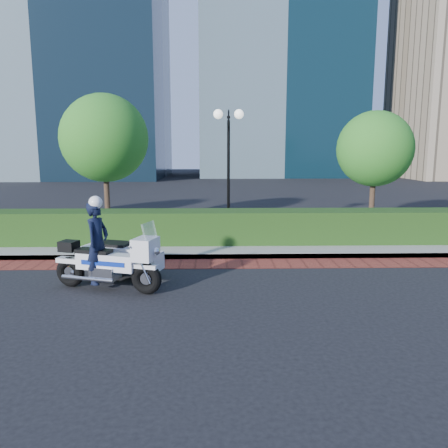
{
  "coord_description": "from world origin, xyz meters",
  "views": [
    {
      "loc": [
        0.5,
        -9.84,
        3.01
      ],
      "look_at": [
        0.77,
        2.0,
        1.0
      ],
      "focal_mm": 35.0,
      "sensor_mm": 36.0,
      "label": 1
    }
  ],
  "objects_px": {
    "lamppost": "(228,152)",
    "tree_b": "(104,138)",
    "tree_c": "(375,149)",
    "police_motorcycle": "(111,255)"
  },
  "relations": [
    {
      "from": "lamppost",
      "to": "police_motorcycle",
      "type": "xyz_separation_m",
      "value": [
        -2.8,
        -5.48,
        -2.25
      ]
    },
    {
      "from": "tree_c",
      "to": "police_motorcycle",
      "type": "bearing_deg",
      "value": -140.76
    },
    {
      "from": "tree_b",
      "to": "police_motorcycle",
      "type": "relative_size",
      "value": 1.97
    },
    {
      "from": "police_motorcycle",
      "to": "lamppost",
      "type": "bearing_deg",
      "value": 80.42
    },
    {
      "from": "tree_b",
      "to": "tree_c",
      "type": "relative_size",
      "value": 1.14
    },
    {
      "from": "tree_b",
      "to": "lamppost",
      "type": "bearing_deg",
      "value": -16.11
    },
    {
      "from": "tree_b",
      "to": "tree_c",
      "type": "xyz_separation_m",
      "value": [
        10.0,
        -0.0,
        -0.39
      ]
    },
    {
      "from": "police_motorcycle",
      "to": "tree_b",
      "type": "bearing_deg",
      "value": 121.54
    },
    {
      "from": "tree_c",
      "to": "tree_b",
      "type": "bearing_deg",
      "value": 180.0
    },
    {
      "from": "lamppost",
      "to": "tree_b",
      "type": "bearing_deg",
      "value": 163.89
    }
  ]
}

